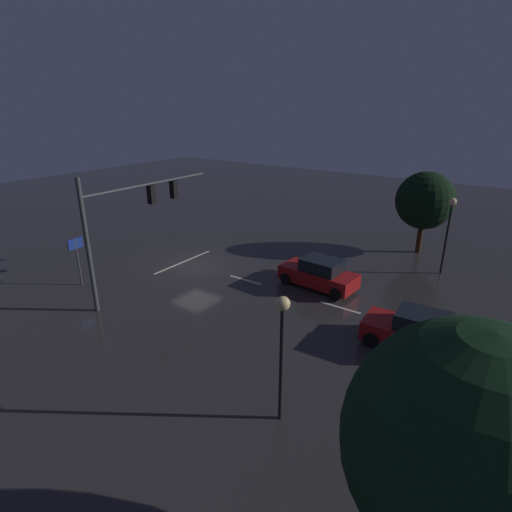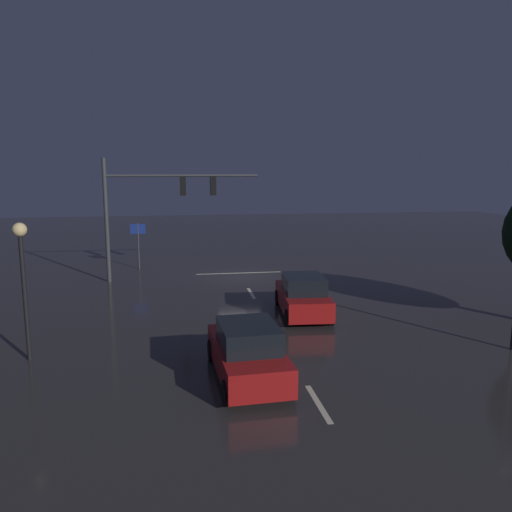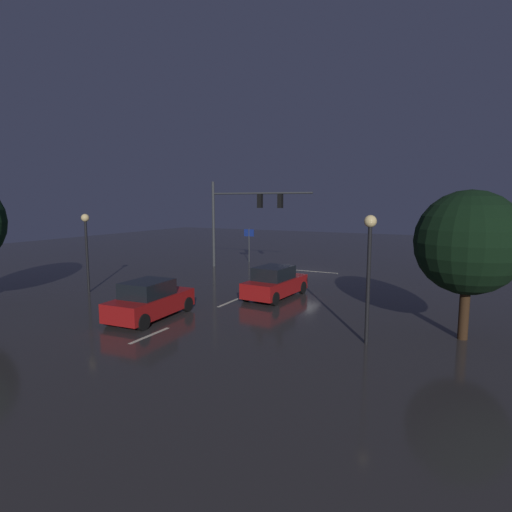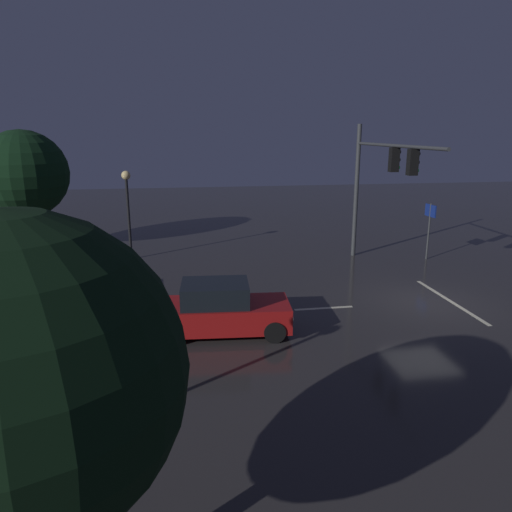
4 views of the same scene
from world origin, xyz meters
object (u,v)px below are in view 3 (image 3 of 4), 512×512
(street_lamp_left_kerb, at_px, (369,254))
(street_lamp_right_kerb, at_px, (86,237))
(route_sign, at_px, (249,238))
(tree_left_near, at_px, (469,243))
(traffic_signal_assembly, at_px, (243,210))
(car_distant, at_px, (150,301))
(car_approaching, at_px, (275,283))

(street_lamp_left_kerb, bearing_deg, street_lamp_right_kerb, -5.55)
(route_sign, bearing_deg, street_lamp_right_kerb, 80.68)
(route_sign, relative_size, tree_left_near, 0.51)
(traffic_signal_assembly, relative_size, street_lamp_right_kerb, 1.87)
(car_distant, xyz_separation_m, street_lamp_right_kerb, (6.72, -2.53, 2.36))
(car_approaching, bearing_deg, street_lamp_right_kerb, 20.16)
(car_distant, distance_m, route_sign, 17.89)
(car_distant, distance_m, street_lamp_left_kerb, 9.62)
(route_sign, xyz_separation_m, tree_left_near, (-16.63, 14.18, 1.59))
(car_approaching, xyz_separation_m, tree_left_near, (-9.11, 3.03, 2.83))
(street_lamp_left_kerb, bearing_deg, tree_left_near, -145.03)
(car_approaching, relative_size, car_distant, 1.01)
(traffic_signal_assembly, height_order, street_lamp_left_kerb, traffic_signal_assembly)
(street_lamp_right_kerb, bearing_deg, street_lamp_left_kerb, 174.45)
(street_lamp_right_kerb, distance_m, tree_left_near, 19.07)
(traffic_signal_assembly, distance_m, street_lamp_left_kerb, 17.86)
(street_lamp_left_kerb, bearing_deg, route_sign, -50.39)
(street_lamp_left_kerb, xyz_separation_m, route_sign, (13.53, -16.35, -1.25))
(traffic_signal_assembly, height_order, tree_left_near, traffic_signal_assembly)
(car_approaching, bearing_deg, street_lamp_left_kerb, 139.15)
(street_lamp_left_kerb, bearing_deg, traffic_signal_assembly, -46.68)
(traffic_signal_assembly, bearing_deg, car_distant, 102.12)
(car_approaching, relative_size, tree_left_near, 0.81)
(street_lamp_left_kerb, relative_size, street_lamp_right_kerb, 1.05)
(street_lamp_right_kerb, bearing_deg, traffic_signal_assembly, -108.09)
(street_lamp_left_kerb, height_order, route_sign, street_lamp_left_kerb)
(car_approaching, height_order, street_lamp_right_kerb, street_lamp_right_kerb)
(car_distant, xyz_separation_m, street_lamp_left_kerb, (-9.23, -0.98, 2.50))
(car_distant, height_order, street_lamp_right_kerb, street_lamp_right_kerb)
(route_sign, bearing_deg, traffic_signal_assembly, 111.01)
(car_approaching, bearing_deg, route_sign, -56.02)
(car_distant, xyz_separation_m, route_sign, (4.29, -17.33, 1.24))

